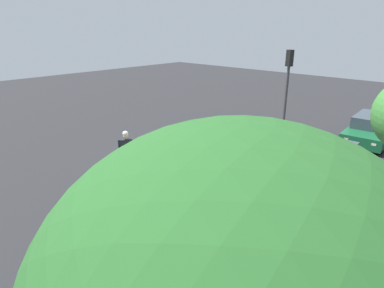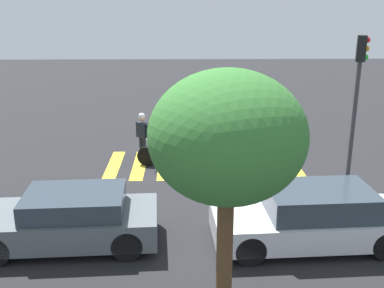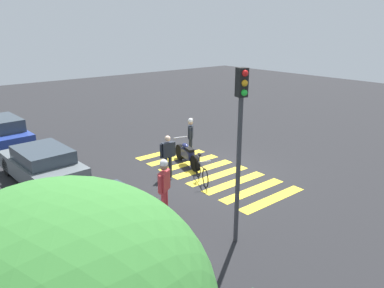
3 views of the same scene
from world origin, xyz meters
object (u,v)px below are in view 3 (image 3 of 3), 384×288
Objects in this scene: officer_on_foot at (168,154)px; leaning_bicycle at (201,172)px; car_grey_coupe at (42,164)px; traffic_light_pole at (240,132)px; police_motorcycle at (187,155)px; pedestrian_bystander at (164,183)px; car_blue_hatchback at (1,132)px; car_white_van at (113,225)px; officer_by_motorcycle at (191,134)px.

leaning_bicycle is at bearing -149.70° from officer_on_foot.
traffic_light_pole reaches higher than car_grey_coupe.
officer_on_foot is at bearing -124.91° from car_grey_coupe.
police_motorcycle is 1.32× the size of officer_on_foot.
leaning_bicycle is at bearing -63.52° from pedestrian_bystander.
car_grey_coupe is at bearing 20.64° from pedestrian_bystander.
police_motorcycle is at bearing -146.48° from car_blue_hatchback.
pedestrian_bystander is 0.40× the size of car_white_van.
officer_by_motorcycle is 7.56m from traffic_light_pole.
car_blue_hatchback is at bearing 33.52° from police_motorcycle.
pedestrian_bystander reaches higher than car_blue_hatchback.
car_blue_hatchback is (9.71, 4.63, 0.28)m from leaning_bicycle.
police_motorcycle is 1.18× the size of pedestrian_bystander.
officer_by_motorcycle is 0.37× the size of car_white_van.
car_white_van reaches higher than car_grey_coupe.
traffic_light_pole reaches higher than pedestrian_bystander.
officer_on_foot is 0.36× the size of traffic_light_pole.
pedestrian_bystander is 0.41× the size of car_blue_hatchback.
officer_by_motorcycle is 0.38× the size of car_blue_hatchback.
pedestrian_bystander is at bearing -169.58° from car_blue_hatchback.
officer_on_foot reaches higher than car_grey_coupe.
car_blue_hatchback reaches higher than car_grey_coupe.
car_blue_hatchback is at bearing 24.81° from officer_on_foot.
police_motorcycle is at bearing -112.63° from car_grey_coupe.
police_motorcycle reaches higher than leaning_bicycle.
pedestrian_bystander reaches higher than car_white_van.
car_white_van is (-4.50, 6.28, -0.31)m from officer_by_motorcycle.
car_grey_coupe is 8.36m from traffic_light_pole.
traffic_light_pole is at bearing 152.45° from leaning_bicycle.
car_grey_coupe is (2.18, 5.24, 0.18)m from police_motorcycle.
police_motorcycle is 6.38m from car_white_van.
traffic_light_pole is (-1.82, -2.72, 2.44)m from car_white_van.
car_blue_hatchback is (8.53, 3.95, -0.28)m from officer_on_foot.
officer_by_motorcycle reaches higher than police_motorcycle.
officer_on_foot is at bearing -37.78° from pedestrian_bystander.
police_motorcycle is 9.62m from car_blue_hatchback.
officer_by_motorcycle is at bearing -101.13° from car_grey_coupe.
car_white_van is at bearing 179.25° from car_grey_coupe.
car_blue_hatchback is at bearing 11.51° from traffic_light_pole.
officer_by_motorcycle is at bearing -31.70° from leaning_bicycle.
officer_on_foot is 0.37× the size of car_blue_hatchback.
pedestrian_bystander is at bearing 116.48° from leaning_bicycle.
pedestrian_bystander is 0.43× the size of car_grey_coupe.
officer_on_foot is 4.98m from car_white_van.
car_blue_hatchback is (8.02, 5.31, 0.20)m from police_motorcycle.
police_motorcycle is 5.68m from car_grey_coupe.
traffic_light_pole is at bearing 165.83° from officer_on_foot.
pedestrian_bystander is (-3.00, 3.28, 0.62)m from police_motorcycle.
traffic_light_pole is (-6.32, 3.55, 2.13)m from officer_by_motorcycle.
car_blue_hatchback is (7.05, 6.28, -0.31)m from officer_by_motorcycle.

